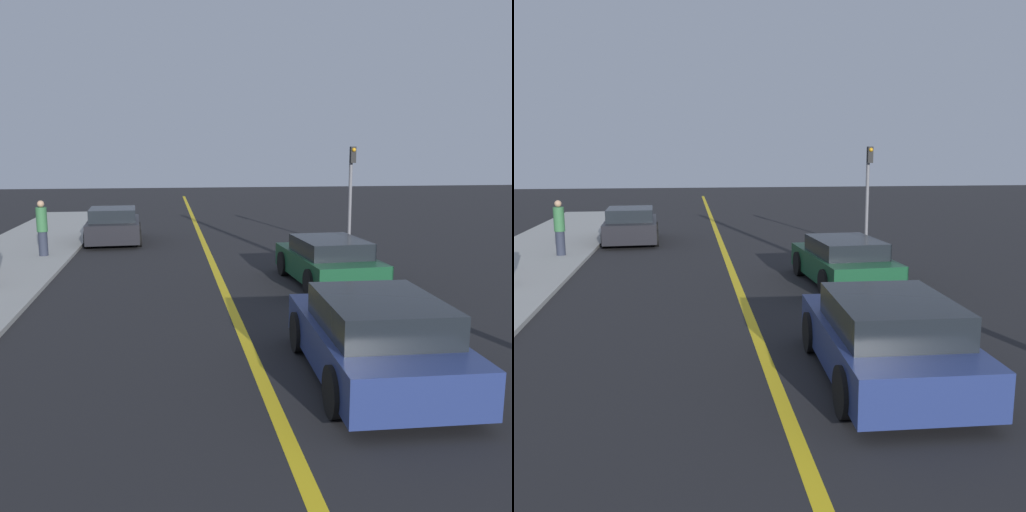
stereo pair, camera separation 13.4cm
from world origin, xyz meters
The scene contains 6 objects.
road_center_line centered at (0.00, 18.00, 0.00)m, with size 0.20×60.00×0.01m.
car_near_right_lane centered at (1.64, 9.77, 0.62)m, with size 2.08×4.03×1.26m.
car_ahead_center centered at (2.69, 15.92, 0.59)m, with size 2.04×4.07×1.20m.
car_far_distant centered at (-3.32, 23.91, 0.64)m, with size 2.15×4.01×1.31m.
pedestrian_by_sign centered at (-5.23, 20.77, 0.98)m, with size 0.33×0.33×1.75m.
traffic_light centered at (4.99, 21.24, 2.20)m, with size 0.18×0.40×3.53m.
Camera 2 is at (-1.18, 2.13, 3.26)m, focal length 40.00 mm.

